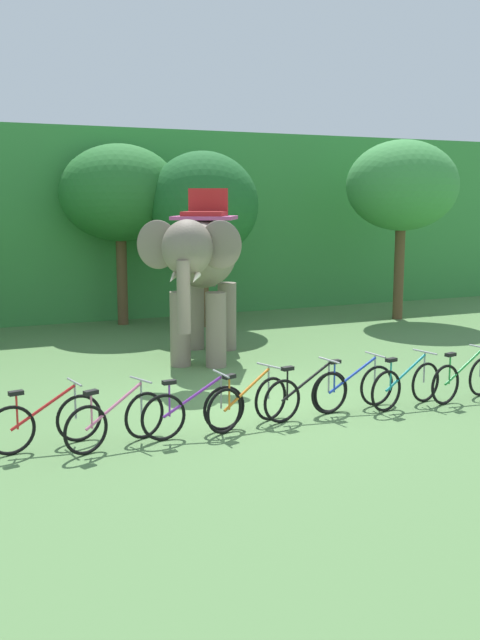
# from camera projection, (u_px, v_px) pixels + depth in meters

# --- Properties ---
(ground_plane) EXTENTS (80.00, 80.00, 0.00)m
(ground_plane) POSITION_uv_depth(u_px,v_px,m) (258.00, 401.00, 12.61)
(ground_plane) COLOR #567F47
(foliage_hedge) EXTENTS (36.00, 6.00, 5.59)m
(foliage_hedge) POSITION_uv_depth(u_px,v_px,m) (98.00, 223.00, 23.56)
(foliage_hedge) COLOR #3D8E42
(foliage_hedge) RESTS_ON ground
(tree_right) EXTENTS (3.35, 3.35, 5.07)m
(tree_right) POSITION_uv_depth(u_px,v_px,m) (120.00, 194.00, 19.93)
(tree_right) COLOR brown
(tree_right) RESTS_ON ground
(tree_far_right) EXTENTS (3.06, 3.06, 4.85)m
(tree_far_right) POSITION_uv_depth(u_px,v_px,m) (203.00, 206.00, 19.62)
(tree_far_right) COLOR brown
(tree_far_right) RESTS_ON ground
(tree_left) EXTENTS (3.25, 3.25, 5.26)m
(tree_left) POSITION_uv_depth(u_px,v_px,m) (402.00, 186.00, 20.85)
(tree_left) COLOR brown
(tree_left) RESTS_ON ground
(elephant) EXTENTS (3.19, 4.07, 3.78)m
(elephant) POSITION_uv_depth(u_px,v_px,m) (202.00, 261.00, 15.50)
(elephant) COLOR gray
(elephant) RESTS_ON ground
(bike_red) EXTENTS (1.69, 0.54, 0.92)m
(bike_red) POSITION_uv_depth(u_px,v_px,m) (45.00, 422.00, 10.16)
(bike_red) COLOR black
(bike_red) RESTS_ON ground
(bike_pink) EXTENTS (1.62, 0.73, 0.92)m
(bike_pink) POSITION_uv_depth(u_px,v_px,m) (116.00, 420.00, 10.24)
(bike_pink) COLOR black
(bike_pink) RESTS_ON ground
(bike_purple) EXTENTS (1.71, 0.52, 0.92)m
(bike_purple) POSITION_uv_depth(u_px,v_px,m) (194.00, 411.00, 10.71)
(bike_purple) COLOR black
(bike_purple) RESTS_ON ground
(bike_orange) EXTENTS (1.63, 0.71, 0.92)m
(bike_orange) POSITION_uv_depth(u_px,v_px,m) (248.00, 403.00, 11.14)
(bike_orange) COLOR black
(bike_orange) RESTS_ON ground
(bike_black) EXTENTS (1.70, 0.52, 0.92)m
(bike_black) POSITION_uv_depth(u_px,v_px,m) (307.00, 395.00, 11.60)
(bike_black) COLOR black
(bike_black) RESTS_ON ground
(bike_blue) EXTENTS (1.71, 0.52, 0.92)m
(bike_blue) POSITION_uv_depth(u_px,v_px,m) (353.00, 388.00, 12.05)
(bike_blue) COLOR black
(bike_blue) RESTS_ON ground
(bike_teal) EXTENTS (1.68, 0.56, 0.92)m
(bike_teal) POSITION_uv_depth(u_px,v_px,m) (406.00, 385.00, 12.23)
(bike_teal) COLOR black
(bike_teal) RESTS_ON ground
(bike_green) EXTENTS (1.69, 0.54, 0.92)m
(bike_green) POSITION_uv_depth(u_px,v_px,m) (464.00, 379.00, 12.63)
(bike_green) COLOR black
(bike_green) RESTS_ON ground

